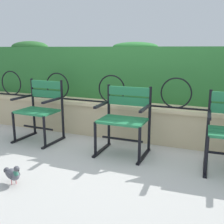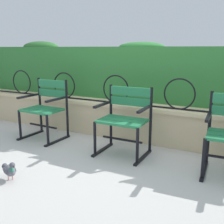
% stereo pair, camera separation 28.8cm
% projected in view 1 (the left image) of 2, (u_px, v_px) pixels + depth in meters
% --- Properties ---
extents(ground_plane, '(60.00, 60.00, 0.00)m').
position_uv_depth(ground_plane, '(111.00, 155.00, 3.44)').
color(ground_plane, '#B7B5AF').
extents(stone_wall, '(7.65, 0.41, 0.52)m').
position_uv_depth(stone_wall, '(130.00, 121.00, 4.05)').
color(stone_wall, '#C6B289').
rests_on(stone_wall, ground).
extents(iron_arch_fence, '(7.11, 0.02, 0.42)m').
position_uv_depth(iron_arch_fence, '(114.00, 91.00, 3.96)').
color(iron_arch_fence, black).
rests_on(iron_arch_fence, stone_wall).
extents(hedge_row, '(7.50, 0.50, 0.92)m').
position_uv_depth(hedge_row, '(139.00, 72.00, 4.27)').
color(hedge_row, '#2D7033').
rests_on(hedge_row, stone_wall).
extents(park_chair_left, '(0.60, 0.54, 0.87)m').
position_uv_depth(park_chair_left, '(40.00, 109.00, 3.92)').
color(park_chair_left, '#237547').
rests_on(park_chair_left, ground).
extents(park_chair_centre, '(0.61, 0.52, 0.85)m').
position_uv_depth(park_chair_centre, '(124.00, 118.00, 3.43)').
color(park_chair_centre, '#237547').
rests_on(park_chair_centre, ground).
extents(pigeon_far_side, '(0.28, 0.17, 0.22)m').
position_uv_depth(pigeon_far_side, '(13.00, 174.00, 2.67)').
color(pigeon_far_side, '#5B5B66').
rests_on(pigeon_far_side, ground).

